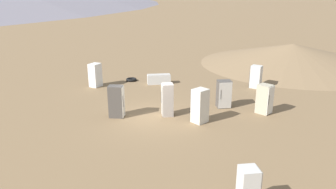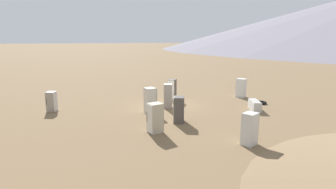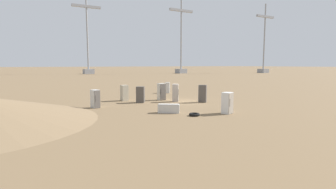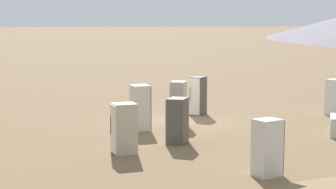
# 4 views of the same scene
# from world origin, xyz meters

# --- Properties ---
(ground_plane) EXTENTS (1000.00, 1000.00, 0.00)m
(ground_plane) POSITION_xyz_m (0.00, 0.00, 0.00)
(ground_plane) COLOR brown
(discarded_fridge_1) EXTENTS (0.93, 0.88, 1.64)m
(discarded_fridge_1) POSITION_xyz_m (-0.74, -7.13, 0.82)
(discarded_fridge_1) COLOR white
(discarded_fridge_1) RESTS_ON ground_plane
(discarded_fridge_2) EXTENTS (0.73, 0.71, 1.78)m
(discarded_fridge_2) POSITION_xyz_m (-1.31, 2.24, 0.89)
(discarded_fridge_2) COLOR beige
(discarded_fridge_2) RESTS_ON ground_plane
(discarded_fridge_3) EXTENTS (0.82, 0.81, 1.80)m
(discarded_fridge_3) POSITION_xyz_m (-0.69, 0.44, 0.90)
(discarded_fridge_3) COLOR #A89E93
(discarded_fridge_3) RESTS_ON ground_plane
(discarded_fridge_4) EXTENTS (0.67, 0.78, 1.63)m
(discarded_fridge_4) POSITION_xyz_m (-4.90, 3.81, 0.82)
(discarded_fridge_4) COLOR #B2A88E
(discarded_fridge_4) RESTS_ON ground_plane
(discarded_fridge_5) EXTENTS (0.94, 0.95, 1.74)m
(discarded_fridge_5) POSITION_xyz_m (1.44, -1.27, 0.87)
(discarded_fridge_5) COLOR #4C4742
(discarded_fridge_5) RESTS_ON ground_plane
(discarded_fridge_6) EXTENTS (0.99, 0.97, 1.60)m
(discarded_fridge_6) POSITION_xyz_m (-4.01, 1.68, 0.80)
(discarded_fridge_6) COLOR #4C4742
(discarded_fridge_6) RESTS_ON ground_plane
(discarded_fridge_8) EXTENTS (0.72, 0.85, 1.58)m
(discarded_fridge_8) POSITION_xyz_m (-8.75, 0.74, 0.79)
(discarded_fridge_8) COLOR silver
(discarded_fridge_8) RESTS_ON ground_plane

